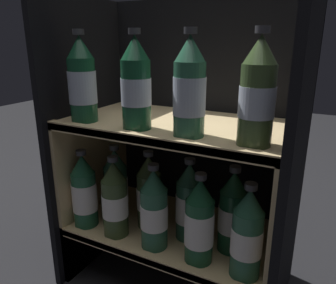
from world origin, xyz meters
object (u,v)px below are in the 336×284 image
at_px(bottle_lower_front_3, 199,223).
at_px(bottle_lower_back_2, 189,203).
at_px(bottle_upper_front_0, 82,82).
at_px(bottle_lower_back_3, 232,213).
at_px(bottle_lower_back_0, 116,186).
at_px(bottle_upper_front_2, 189,90).
at_px(bottle_lower_back_1, 149,193).
at_px(bottle_lower_front_1, 115,200).
at_px(bottle_lower_front_2, 154,211).
at_px(bottle_lower_front_4, 247,235).
at_px(bottle_upper_front_3, 257,95).
at_px(bottle_upper_front_1, 136,86).
at_px(bottle_lower_front_0, 84,192).

distance_m(bottle_lower_front_3, bottle_lower_back_2, 0.10).
relative_size(bottle_upper_front_0, bottle_lower_back_2, 1.00).
bearing_deg(bottle_lower_back_3, bottle_lower_back_0, 180.00).
distance_m(bottle_upper_front_2, bottle_lower_back_1, 0.37).
relative_size(bottle_lower_front_1, bottle_lower_front_2, 1.00).
distance_m(bottle_lower_front_3, bottle_lower_back_3, 0.10).
bearing_deg(bottle_lower_front_4, bottle_lower_back_3, 125.97).
distance_m(bottle_lower_front_1, bottle_lower_front_4, 0.38).
bearing_deg(bottle_upper_front_3, bottle_lower_front_4, 0.00).
height_order(bottle_lower_front_1, bottle_lower_front_4, same).
height_order(bottle_lower_front_2, bottle_lower_front_3, same).
height_order(bottle_upper_front_3, bottle_lower_back_2, bottle_upper_front_3).
xyz_separation_m(bottle_lower_back_1, bottle_lower_back_2, (0.13, 0.00, -0.00)).
bearing_deg(bottle_upper_front_0, bottle_lower_front_2, 0.00).
relative_size(bottle_upper_front_3, bottle_lower_back_2, 1.00).
distance_m(bottle_upper_front_1, bottle_lower_front_4, 0.44).
xyz_separation_m(bottle_upper_front_0, bottle_lower_front_2, (0.21, 0.00, -0.33)).
distance_m(bottle_upper_front_0, bottle_lower_front_0, 0.33).
height_order(bottle_upper_front_1, bottle_lower_front_1, bottle_upper_front_1).
relative_size(bottle_upper_front_0, bottle_upper_front_2, 1.00).
bearing_deg(bottle_upper_front_3, bottle_lower_front_3, 180.00).
bearing_deg(bottle_upper_front_1, bottle_lower_back_3, 19.28).
relative_size(bottle_upper_front_1, bottle_lower_front_0, 1.00).
bearing_deg(bottle_lower_front_2, bottle_lower_back_2, 51.70).
xyz_separation_m(bottle_upper_front_2, bottle_lower_back_2, (-0.03, 0.08, -0.33)).
height_order(bottle_lower_front_0, bottle_lower_back_0, same).
height_order(bottle_upper_front_0, bottle_lower_front_4, bottle_upper_front_0).
relative_size(bottle_upper_front_2, bottle_lower_front_4, 1.00).
xyz_separation_m(bottle_lower_front_2, bottle_lower_back_0, (-0.18, 0.08, -0.00)).
bearing_deg(bottle_upper_front_2, bottle_upper_front_3, 0.00).
bearing_deg(bottle_upper_front_0, bottle_upper_front_2, 0.00).
height_order(bottle_lower_front_0, bottle_lower_back_3, same).
relative_size(bottle_upper_front_0, bottle_lower_back_1, 1.00).
relative_size(bottle_lower_front_4, bottle_lower_back_0, 1.00).
distance_m(bottle_lower_front_2, bottle_lower_back_2, 0.10).
bearing_deg(bottle_lower_front_2, bottle_upper_front_1, 180.00).
bearing_deg(bottle_upper_front_3, bottle_upper_front_0, 180.00).
xyz_separation_m(bottle_upper_front_0, bottle_lower_back_0, (0.03, 0.08, -0.33)).
height_order(bottle_upper_front_0, bottle_upper_front_1, same).
bearing_deg(bottle_lower_back_1, bottle_lower_front_1, -127.90).
distance_m(bottle_upper_front_1, bottle_lower_front_3, 0.37).
distance_m(bottle_upper_front_3, bottle_lower_back_2, 0.38).
distance_m(bottle_upper_front_0, bottle_upper_front_1, 0.17).
bearing_deg(bottle_lower_front_1, bottle_lower_front_3, 0.00).
height_order(bottle_upper_front_0, bottle_lower_back_1, bottle_upper_front_0).
bearing_deg(bottle_upper_front_3, bottle_lower_back_1, 165.16).
xyz_separation_m(bottle_upper_front_2, bottle_lower_front_1, (-0.22, 0.00, -0.33)).
bearing_deg(bottle_lower_back_2, bottle_lower_front_4, -24.05).
height_order(bottle_upper_front_2, bottle_lower_front_3, bottle_upper_front_2).
relative_size(bottle_lower_front_4, bottle_lower_back_2, 1.00).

